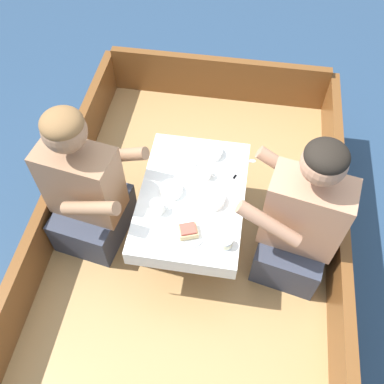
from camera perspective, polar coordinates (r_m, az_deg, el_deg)
The scene contains 20 objects.
ground_plane at distance 2.93m, azimuth -0.27°, elevation -10.62°, with size 60.00×60.00×0.00m, color navy.
boat_deck at distance 2.77m, azimuth -0.29°, elevation -9.09°, with size 1.74×2.81×0.35m, color #A87F4C.
gunwale_port at distance 2.69m, azimuth -18.35°, elevation -2.99°, with size 0.06×2.81×0.30m, color brown.
gunwale_starboard at distance 2.56m, azimuth 18.85°, elevation -7.94°, with size 0.06×2.81×0.30m, color brown.
bow_coaming at distance 3.37m, azimuth 3.53°, elevation 14.91°, with size 1.62×0.06×0.35m, color brown.
cockpit_table at distance 2.34m, azimuth -0.00°, elevation -0.99°, with size 0.56×0.82×0.43m.
person_port at distance 2.41m, azimuth -13.97°, elevation 0.08°, with size 0.57×0.51×0.98m.
person_starboard at distance 2.31m, azimuth 14.20°, elevation -3.92°, with size 0.58×0.53×0.99m.
plate_sandwich at distance 2.16m, azimuth -0.54°, elevation -5.57°, with size 0.17×0.17×0.01m.
plate_bread at distance 2.44m, azimuth -1.36°, elevation 4.23°, with size 0.17×0.17×0.01m.
sandwich at distance 2.13m, azimuth -0.55°, elevation -5.20°, with size 0.11×0.11×0.05m.
bowl_port_near at distance 2.25m, azimuth 2.69°, elevation -0.96°, with size 0.14×0.14×0.04m.
bowl_starboard_near at distance 2.29m, azimuth -2.77°, elevation 0.32°, with size 0.12×0.12×0.04m.
bowl_center_far at distance 2.46m, azimuth 2.65°, elevation 5.38°, with size 0.12×0.12×0.04m.
coffee_cup_port at distance 2.35m, azimuth 1.82°, elevation 2.50°, with size 0.10×0.07×0.05m.
coffee_cup_starboard at distance 2.22m, azimuth -4.62°, elevation -1.98°, with size 0.11×0.08×0.06m.
tin_can at distance 2.11m, azimuth 4.53°, elevation -6.74°, with size 0.07×0.07×0.05m.
utensil_knife_port at distance 2.52m, azimuth -3.85°, elevation 6.32°, with size 0.07×0.16×0.00m.
utensil_fork_starboard at distance 2.35m, azimuth 5.12°, elevation 1.20°, with size 0.09×0.16×0.00m.
utensil_spoon_port at distance 2.45m, azimuth 7.15°, elevation 3.99°, with size 0.17×0.07×0.01m.
Camera 1 is at (0.21, -1.23, 2.65)m, focal length 40.00 mm.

